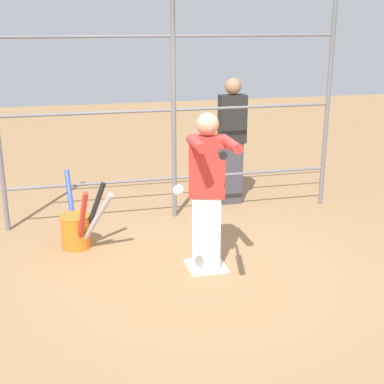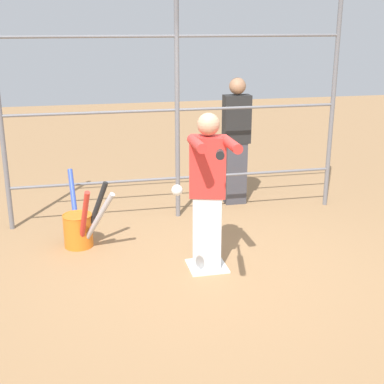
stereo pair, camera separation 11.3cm
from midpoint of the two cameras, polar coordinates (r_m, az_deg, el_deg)
name	(u,v)px [view 1 (the left image)]	position (r m, az deg, el deg)	size (l,w,h in m)	color
ground_plane	(206,267)	(5.74, 0.96, -7.98)	(24.00, 24.00, 0.00)	#9E754C
home_plate	(206,266)	(5.73, 0.96, -7.89)	(0.40, 0.40, 0.02)	white
fence_backstop	(174,110)	(6.81, -2.45, 8.73)	(4.32, 0.06, 2.85)	slate
batter	(207,188)	(5.39, 1.06, 0.48)	(0.41, 0.64, 1.64)	silver
baseball_bat_swinging	(222,154)	(4.33, 2.46, 4.11)	(0.29, 0.88, 0.23)	black
softball_in_flight	(178,190)	(4.54, -2.18, 0.18)	(0.10, 0.10, 0.10)	white
bat_bucket	(78,228)	(6.26, -12.61, -3.74)	(0.60, 1.03, 0.79)	orange
bystander_behind_fence	(232,140)	(7.46, 3.84, 5.61)	(0.37, 0.23, 1.77)	#3F3F47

